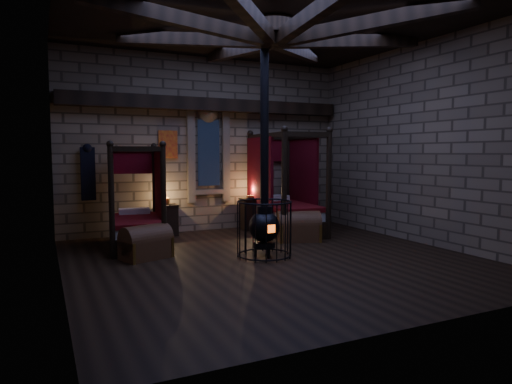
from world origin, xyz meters
name	(u,v)px	position (x,y,z in m)	size (l,w,h in m)	color
room	(272,47)	(0.00, 0.09, 3.74)	(7.02, 7.02, 4.29)	black
bed_left	(136,222)	(-2.01, 2.19, 0.50)	(1.27, 2.05, 2.02)	black
bed_right	(285,208)	(1.55, 2.41, 0.58)	(1.38, 2.34, 2.35)	black
trunk_left	(146,243)	(-2.06, 1.03, 0.28)	(0.98, 0.80, 0.62)	#57331B
trunk_right	(299,227)	(1.28, 1.30, 0.29)	(1.04, 0.84, 0.66)	#57331B
nightstand_left	(168,220)	(-1.12, 3.14, 0.37)	(0.45, 0.43, 0.88)	black
nightstand_right	(251,214)	(0.96, 3.06, 0.40)	(0.50, 0.48, 0.85)	black
stove	(264,223)	(-0.07, 0.25, 0.62)	(1.01, 1.01, 4.05)	black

